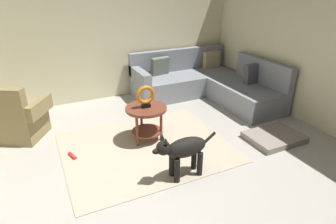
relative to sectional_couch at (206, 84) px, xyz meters
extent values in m
cube|color=#B7B2A8|center=(-1.99, -2.01, -0.34)|extent=(6.00, 6.00, 0.10)
cube|color=beige|center=(-1.99, 0.93, 1.06)|extent=(6.00, 0.12, 2.70)
cube|color=#BCAD93|center=(-1.84, -1.31, -0.29)|extent=(2.30, 1.90, 0.01)
cube|color=gray|center=(-0.26, 0.39, -0.08)|extent=(2.20, 0.85, 0.42)
cube|color=gray|center=(-0.26, 0.75, 0.36)|extent=(2.20, 0.14, 0.46)
cube|color=gray|center=(0.41, -0.73, -0.08)|extent=(0.85, 1.40, 0.42)
cube|color=gray|center=(0.77, -0.73, 0.36)|extent=(0.14, 1.40, 0.46)
cube|color=gray|center=(-1.28, 0.39, 0.24)|extent=(0.16, 0.85, 0.22)
cube|color=tan|center=(0.49, 0.60, 0.30)|extent=(0.39, 0.14, 0.38)
cube|color=slate|center=(-0.76, 0.60, 0.30)|extent=(0.40, 0.21, 0.39)
cube|color=#4C4C56|center=(0.62, -0.63, 0.30)|extent=(0.39, 0.18, 0.39)
cube|color=olive|center=(-3.43, -0.19, -0.09)|extent=(0.82, 0.82, 0.40)
cube|color=olive|center=(-3.56, -0.41, 0.35)|extent=(0.59, 0.43, 0.48)
cube|color=olive|center=(-3.13, -0.38, 0.22)|extent=(0.40, 0.56, 0.22)
cylinder|color=brown|center=(-1.75, -1.11, 0.23)|extent=(0.60, 0.60, 0.04)
cylinder|color=brown|center=(-1.75, -1.11, -0.14)|extent=(0.45, 0.45, 0.02)
cylinder|color=brown|center=(-1.75, -0.89, -0.04)|extent=(0.04, 0.04, 0.50)
cylinder|color=brown|center=(-1.93, -1.21, -0.04)|extent=(0.04, 0.04, 0.50)
cylinder|color=brown|center=(-1.56, -1.21, -0.04)|extent=(0.04, 0.04, 0.50)
cube|color=black|center=(-1.75, -1.11, 0.27)|extent=(0.12, 0.08, 0.05)
torus|color=orange|center=(-1.75, -1.11, 0.44)|extent=(0.28, 0.06, 0.28)
cube|color=gray|center=(-0.01, -1.93, -0.25)|extent=(0.80, 0.60, 0.09)
cylinder|color=black|center=(-1.80, -2.19, -0.13)|extent=(0.07, 0.07, 0.32)
cylinder|color=black|center=(-1.80, -2.05, -0.13)|extent=(0.07, 0.07, 0.32)
cylinder|color=black|center=(-1.48, -2.19, -0.13)|extent=(0.07, 0.07, 0.32)
cylinder|color=black|center=(-1.49, -2.05, -0.13)|extent=(0.07, 0.07, 0.32)
ellipsoid|color=black|center=(-1.64, -2.12, 0.11)|extent=(0.52, 0.22, 0.24)
sphere|color=black|center=(-1.94, -2.13, 0.18)|extent=(0.17, 0.17, 0.17)
ellipsoid|color=black|center=(-2.02, -2.13, 0.16)|extent=(0.12, 0.07, 0.07)
cone|color=black|center=(-1.93, -2.17, 0.30)|extent=(0.06, 0.06, 0.07)
cone|color=black|center=(-1.93, -2.08, 0.30)|extent=(0.06, 0.06, 0.07)
cylinder|color=black|center=(-1.33, -2.12, 0.15)|extent=(0.20, 0.04, 0.16)
cylinder|color=red|center=(-2.84, -1.11, -0.27)|extent=(0.10, 0.18, 0.05)
camera|label=1|loc=(-3.09, -4.65, 1.90)|focal=30.64mm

